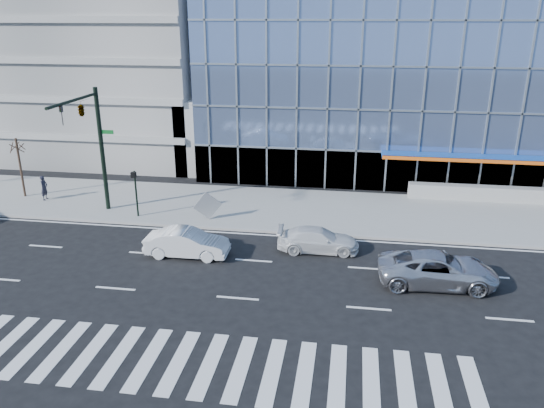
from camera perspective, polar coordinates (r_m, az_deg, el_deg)
The scene contains 13 objects.
ground at distance 28.46m, azimuth -1.99°, elevation -6.11°, with size 160.00×160.00×0.00m, color black.
sidewalk at distance 35.69m, azimuth 0.38°, elevation -0.43°, with size 120.00×8.00×0.15m, color gray.
theatre_building at distance 52.16m, azimuth 19.36°, elevation 13.35°, with size 42.00×26.00×15.00m, color #657DA9.
parking_garage at distance 56.90m, azimuth -17.91°, elevation 16.50°, with size 24.00×24.00×20.00m, color gray.
ramp_block at distance 45.46m, azimuth -5.30°, elevation 7.79°, with size 6.00×8.00×6.00m, color gray.
traffic_signal at distance 34.25m, azimuth -19.21°, elevation 8.19°, with size 1.14×5.74×8.00m.
ped_signal_post at distance 34.49m, azimuth -14.50°, elevation 1.81°, with size 0.30×0.33×3.00m.
street_tree_near at distance 40.78m, azimuth -25.74°, elevation 5.61°, with size 1.10×1.10×4.23m.
silver_suv at distance 27.00m, azimuth 17.40°, elevation -6.72°, with size 2.63×5.70×1.58m, color silver.
white_suv at distance 29.44m, azimuth 4.97°, elevation -3.85°, with size 1.83×4.50×1.31m, color silver.
white_sedan at distance 29.07m, azimuth -9.13°, elevation -4.16°, with size 1.58×4.54×1.49m, color silver.
pedestrian at distance 40.08m, azimuth -23.31°, elevation 1.62°, with size 0.63×0.41×1.73m, color black.
tilted_panel at distance 33.47m, azimuth -6.94°, elevation -0.18°, with size 1.30×0.06×1.30m, color #A3A3A3.
Camera 1 is at (4.88, -25.11, 12.48)m, focal length 35.00 mm.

